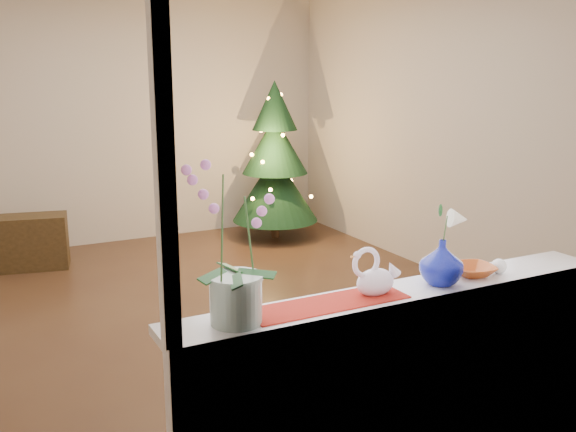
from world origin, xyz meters
The scene contains 16 objects.
ground centered at (0.00, 0.00, 0.00)m, with size 5.00×5.00×0.00m, color #3A2217.
wall_back centered at (0.00, 2.50, 1.35)m, with size 4.50×0.10×2.70m, color #BCB0A4.
wall_front centered at (0.00, -2.50, 1.35)m, with size 4.50×0.10×2.70m, color #BCB0A4.
wall_right centered at (2.25, 0.00, 1.35)m, with size 0.10×5.00×2.70m, color #BCB0A4.
window_apron centered at (0.00, -2.46, 0.44)m, with size 2.20×0.08×0.88m, color white.
windowsill centered at (0.00, -2.37, 0.90)m, with size 2.20×0.26×0.04m, color white.
window_frame centered at (0.00, -2.47, 1.70)m, with size 2.22×0.06×1.60m, color white, non-canonical shape.
runner centered at (-0.38, -2.37, 0.92)m, with size 0.70×0.20×0.01m, color maroon.
orchid_pot centered at (-0.80, -2.38, 1.24)m, with size 0.22×0.22×0.63m, color beige, non-canonical shape.
swan centered at (-0.15, -2.37, 1.02)m, with size 0.24×0.11×0.21m, color silver, non-canonical shape.
blue_vase centered at (0.20, -2.39, 1.04)m, with size 0.23×0.23×0.24m, color #060D67.
lily centered at (0.20, -2.39, 1.25)m, with size 0.13×0.07×0.18m, color white, non-canonical shape.
paperweight centered at (0.54, -2.39, 0.96)m, with size 0.07×0.07×0.07m, color white.
amber_dish centered at (0.42, -2.36, 0.94)m, with size 0.17×0.17×0.04m, color #A64515.
xmas_tree centered at (1.45, 1.83, 0.88)m, with size 0.96×0.96×1.76m, color black, non-canonical shape.
side_table centered at (-1.14, 1.87, 0.26)m, with size 0.69×0.34×0.51m, color black.
Camera 1 is at (-1.68, -4.51, 1.86)m, focal length 40.00 mm.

